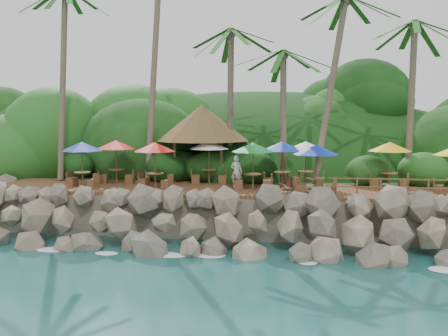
# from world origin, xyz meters

# --- Properties ---
(ground) EXTENTS (140.00, 140.00, 0.00)m
(ground) POSITION_xyz_m (0.00, 0.00, 0.00)
(ground) COLOR #19514F
(ground) RESTS_ON ground
(land_base) EXTENTS (32.00, 25.20, 2.10)m
(land_base) POSITION_xyz_m (0.00, 16.00, 1.05)
(land_base) COLOR gray
(land_base) RESTS_ON ground
(jungle_hill) EXTENTS (44.80, 28.00, 15.40)m
(jungle_hill) POSITION_xyz_m (0.00, 23.50, 0.00)
(jungle_hill) COLOR #143811
(jungle_hill) RESTS_ON ground
(seawall) EXTENTS (29.00, 4.00, 2.30)m
(seawall) POSITION_xyz_m (0.00, 2.00, 1.15)
(seawall) COLOR gray
(seawall) RESTS_ON ground
(terrace) EXTENTS (26.00, 5.00, 0.20)m
(terrace) POSITION_xyz_m (0.00, 6.00, 2.20)
(terrace) COLOR brown
(terrace) RESTS_ON land_base
(jungle_foliage) EXTENTS (44.00, 16.00, 12.00)m
(jungle_foliage) POSITION_xyz_m (0.00, 15.00, 0.00)
(jungle_foliage) COLOR #143811
(jungle_foliage) RESTS_ON ground
(foam_line) EXTENTS (25.20, 0.80, 0.06)m
(foam_line) POSITION_xyz_m (0.00, 0.30, 0.03)
(foam_line) COLOR white
(foam_line) RESTS_ON ground
(palms) EXTENTS (26.42, 6.95, 15.28)m
(palms) POSITION_xyz_m (0.62, 8.58, 12.54)
(palms) COLOR brown
(palms) RESTS_ON ground
(palapa) EXTENTS (5.69, 5.69, 4.60)m
(palapa) POSITION_xyz_m (-1.87, 9.34, 5.79)
(palapa) COLOR brown
(palapa) RESTS_ON ground
(dining_clusters) EXTENTS (21.90, 5.53, 2.52)m
(dining_clusters) POSITION_xyz_m (1.57, 6.15, 4.39)
(dining_clusters) COLOR brown
(dining_clusters) RESTS_ON terrace
(railing) EXTENTS (7.20, 0.10, 1.00)m
(railing) POSITION_xyz_m (9.10, 3.65, 2.91)
(railing) COLOR brown
(railing) RESTS_ON terrace
(waiter) EXTENTS (0.73, 0.56, 1.78)m
(waiter) POSITION_xyz_m (0.70, 5.97, 3.19)
(waiter) COLOR white
(waiter) RESTS_ON terrace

